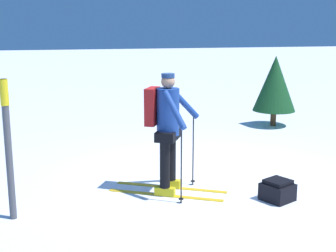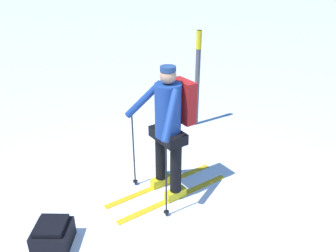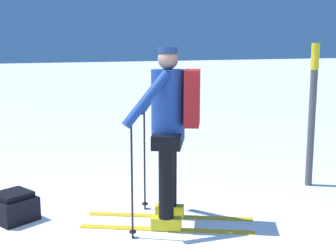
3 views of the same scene
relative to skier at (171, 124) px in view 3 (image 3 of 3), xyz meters
The scene contains 3 objects.
skier is the anchor object (origin of this frame).
dropped_backpack 1.87m from the skier, 154.17° to the left, with size 0.53×0.53×0.31m.
trail_marker 2.24m from the skier, 13.28° to the left, with size 0.10×0.10×1.84m.
Camera 3 is at (-0.98, -3.73, 1.85)m, focal length 50.00 mm.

